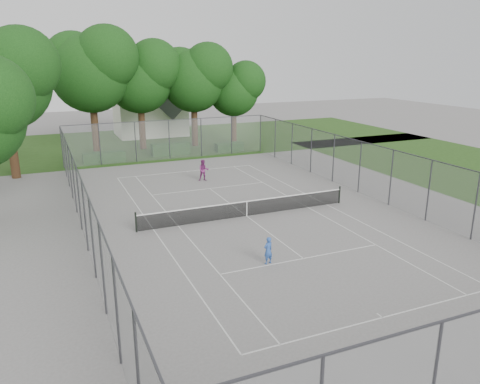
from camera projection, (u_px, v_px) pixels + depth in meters
name	position (u px, v px, depth m)	size (l,w,h in m)	color
ground	(247.00, 216.00, 27.13)	(120.00, 120.00, 0.00)	slate
grass_far	(148.00, 142.00, 50.06)	(60.00, 20.00, 0.00)	#1F3F12
court_markings	(247.00, 216.00, 27.12)	(11.03, 23.83, 0.01)	silver
tennis_net	(247.00, 208.00, 26.98)	(12.87, 0.10, 1.10)	black
perimeter_fence	(247.00, 186.00, 26.62)	(18.08, 34.08, 3.52)	#38383D
tree_far_left	(91.00, 67.00, 41.83)	(8.10, 7.40, 11.65)	#362113
tree_far_midleft	(140.00, 74.00, 44.71)	(7.34, 6.70, 10.55)	#362113
tree_far_midright	(194.00, 75.00, 46.36)	(7.14, 6.52, 10.27)	#362113
tree_far_right	(234.00, 87.00, 48.08)	(5.92, 5.40, 8.51)	#362113
tree_side_back	(4.00, 75.00, 33.49)	(7.69, 7.02, 11.05)	#362113
hedge_left	(104.00, 157.00, 40.78)	(3.56, 1.07, 0.89)	#1A4215
hedge_mid	(170.00, 149.00, 43.78)	(3.54, 1.01, 1.11)	#1A4215
hedge_right	(229.00, 147.00, 45.55)	(2.69, 0.99, 0.81)	#1A4215
house	(149.00, 102.00, 53.79)	(7.66, 5.93, 9.53)	white
girl_player	(268.00, 250.00, 20.80)	(0.46, 0.30, 1.27)	#2C54A6
woman_player	(204.00, 170.00, 34.60)	(0.77, 0.60, 1.59)	#7A2868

